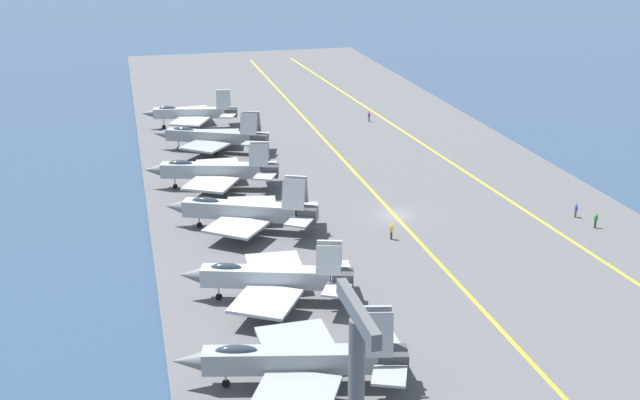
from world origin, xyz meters
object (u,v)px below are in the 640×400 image
at_px(crew_green_vest, 596,220).
at_px(crew_purple_vest, 369,116).
at_px(parked_jet_sixth, 192,113).
at_px(crew_blue_vest, 576,210).
at_px(parked_jet_second, 270,277).
at_px(crew_yellow_vest, 391,231).
at_px(parked_jet_third, 243,211).
at_px(parked_jet_fourth, 214,170).
at_px(parked_jet_fifth, 212,137).
at_px(parked_jet_nearest, 296,360).

distance_m(crew_green_vest, crew_purple_vest, 52.00).
bearing_deg(crew_purple_vest, parked_jet_sixth, 84.55).
bearing_deg(crew_blue_vest, parked_jet_second, 107.76).
bearing_deg(crew_yellow_vest, crew_green_vest, -95.85).
xyz_separation_m(parked_jet_third, parked_jet_sixth, (45.02, 1.31, 0.19)).
distance_m(parked_jet_third, crew_blue_vest, 37.87).
distance_m(parked_jet_third, parked_jet_fourth, 14.67).
relative_size(parked_jet_fifth, parked_jet_sixth, 1.12).
relative_size(parked_jet_fourth, crew_purple_vest, 10.02).
bearing_deg(crew_green_vest, parked_jet_second, 102.76).
height_order(parked_jet_fourth, parked_jet_fifth, parked_jet_fifth).
bearing_deg(crew_green_vest, parked_jet_fifth, 43.68).
height_order(parked_jet_second, crew_yellow_vest, parked_jet_second).
relative_size(parked_jet_nearest, crew_purple_vest, 10.20).
distance_m(parked_jet_nearest, crew_blue_vest, 46.43).
bearing_deg(parked_jet_fourth, parked_jet_fifth, -5.98).
distance_m(parked_jet_nearest, parked_jet_fourth, 45.84).
bearing_deg(parked_jet_fifth, parked_jet_nearest, 178.90).
relative_size(parked_jet_third, crew_purple_vest, 10.06).
bearing_deg(parked_jet_fifth, crew_blue_vest, -133.98).
xyz_separation_m(parked_jet_nearest, parked_jet_second, (13.93, -0.65, 0.11)).
relative_size(parked_jet_fourth, crew_blue_vest, 10.23).
height_order(parked_jet_fifth, crew_yellow_vest, parked_jet_fifth).
relative_size(crew_blue_vest, crew_purple_vest, 0.98).
xyz_separation_m(parked_jet_nearest, parked_jet_fourth, (45.84, 0.50, 0.19)).
height_order(parked_jet_nearest, crew_purple_vest, parked_jet_nearest).
distance_m(parked_jet_third, parked_jet_fifth, 30.73).
bearing_deg(parked_jet_second, crew_green_vest, -77.24).
distance_m(parked_jet_second, parked_jet_sixth, 62.35).
relative_size(parked_jet_third, crew_green_vest, 9.89).
distance_m(parked_jet_sixth, crew_blue_vest, 63.49).
xyz_separation_m(parked_jet_fifth, crew_yellow_vest, (-37.04, -14.65, -1.39)).
distance_m(crew_purple_vest, crew_yellow_vest, 50.20).
relative_size(parked_jet_sixth, crew_purple_vest, 9.01).
distance_m(parked_jet_third, crew_purple_vest, 50.44).
relative_size(parked_jet_sixth, crew_blue_vest, 9.19).
xyz_separation_m(parked_jet_fourth, crew_purple_vest, (27.68, -28.92, -1.51)).
distance_m(parked_jet_fifth, crew_purple_vest, 29.61).
distance_m(parked_jet_fourth, crew_yellow_vest, 26.58).
bearing_deg(crew_blue_vest, parked_jet_fifth, 46.02).
height_order(crew_purple_vest, crew_yellow_vest, crew_yellow_vest).
height_order(parked_jet_fourth, crew_yellow_vest, parked_jet_fourth).
relative_size(parked_jet_nearest, parked_jet_second, 1.09).
relative_size(parked_jet_fourth, crew_green_vest, 9.86).
distance_m(parked_jet_nearest, parked_jet_third, 31.25).
distance_m(parked_jet_sixth, crew_yellow_vest, 53.86).
height_order(parked_jet_fourth, crew_purple_vest, parked_jet_fourth).
distance_m(parked_jet_fourth, crew_purple_vest, 40.06).
relative_size(parked_jet_nearest, parked_jet_sixth, 1.13).
xyz_separation_m(parked_jet_second, parked_jet_fifth, (48.04, -0.54, 0.01)).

